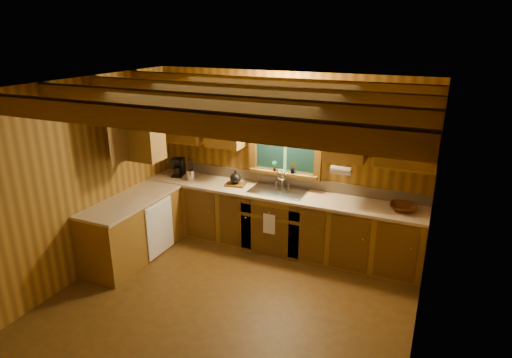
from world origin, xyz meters
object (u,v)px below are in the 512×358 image
Objects in this scene: cutting_board at (235,184)px; wicker_basket at (403,208)px; coffee_maker at (178,167)px; sink at (278,194)px.

wicker_basket reaches higher than cutting_board.
coffee_maker is 1.00× the size of cutting_board.
coffee_maker is at bearing 170.41° from cutting_board.
wicker_basket is at bearing 0.14° from sink.
cutting_board is (1.05, -0.04, -0.13)m from coffee_maker.
wicker_basket is (2.45, 0.01, 0.03)m from cutting_board.
sink is 2.78× the size of coffee_maker.
sink is at bearing -179.86° from wicker_basket.
cutting_board is 0.87× the size of wicker_basket.
coffee_maker is 0.87× the size of wicker_basket.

